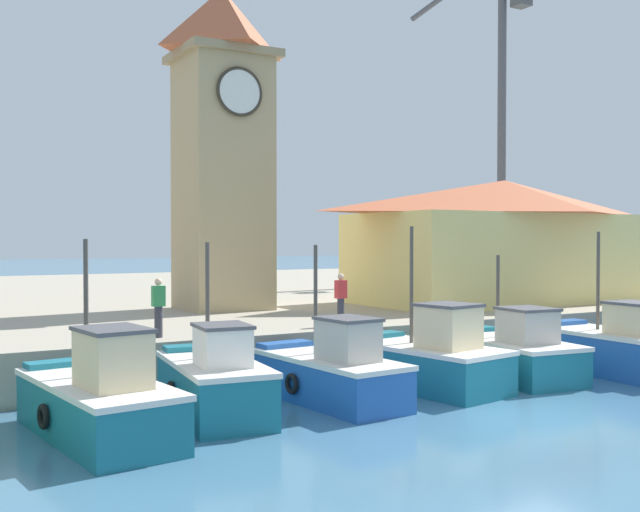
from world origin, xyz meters
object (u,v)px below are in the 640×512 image
at_px(fishing_boat_center, 428,360).
at_px(dock_worker_along_quay, 341,298).
at_px(fishing_boat_mid_right, 511,353).
at_px(warehouse_right, 504,240).
at_px(fishing_boat_right_inner, 614,348).
at_px(fishing_boat_left_inner, 214,382).
at_px(clock_tower, 223,140).
at_px(port_crane_far, 499,151).
at_px(fishing_boat_mid_left, 330,372).
at_px(fishing_boat_left_outer, 99,400).
at_px(dock_worker_near_tower, 158,306).

relative_size(fishing_boat_center, dock_worker_along_quay, 2.96).
bearing_deg(fishing_boat_mid_right, warehouse_right, 47.29).
relative_size(fishing_boat_mid_right, fishing_boat_right_inner, 1.01).
distance_m(fishing_boat_left_inner, clock_tower, 13.76).
distance_m(fishing_boat_center, warehouse_right, 13.67).
bearing_deg(warehouse_right, fishing_boat_center, -142.29).
bearing_deg(fishing_boat_center, port_crane_far, 43.15).
distance_m(fishing_boat_left_inner, fishing_boat_mid_left, 3.05).
height_order(fishing_boat_center, fishing_boat_mid_right, fishing_boat_center).
xyz_separation_m(fishing_boat_left_outer, fishing_boat_mid_left, (5.79, 0.61, -0.04)).
bearing_deg(dock_worker_along_quay, fishing_boat_mid_left, -124.72).
bearing_deg(port_crane_far, fishing_boat_mid_right, -132.61).
bearing_deg(fishing_boat_mid_left, fishing_boat_left_outer, -174.04).
bearing_deg(warehouse_right, fishing_boat_left_outer, -155.60).
relative_size(fishing_boat_mid_left, warehouse_right, 0.36).
distance_m(fishing_boat_center, port_crane_far, 31.24).
height_order(fishing_boat_mid_left, clock_tower, clock_tower).
height_order(port_crane_far, dock_worker_near_tower, port_crane_far).
xyz_separation_m(fishing_boat_left_outer, fishing_boat_mid_right, (11.98, 0.75, -0.05)).
relative_size(fishing_boat_left_inner, dock_worker_along_quay, 2.71).
relative_size(warehouse_right, dock_worker_along_quay, 8.24).
xyz_separation_m(warehouse_right, dock_worker_near_tower, (-16.74, -4.29, -1.82)).
height_order(fishing_boat_left_outer, warehouse_right, warehouse_right).
bearing_deg(fishing_boat_center, fishing_boat_left_outer, -175.61).
xyz_separation_m(fishing_boat_left_inner, dock_worker_along_quay, (5.69, 3.78, 1.43)).
bearing_deg(fishing_boat_mid_left, warehouse_right, 31.05).
relative_size(fishing_boat_left_outer, warehouse_right, 0.39).
height_order(fishing_boat_right_inner, dock_worker_along_quay, fishing_boat_right_inner).
bearing_deg(fishing_boat_center, fishing_boat_mid_right, 1.18).
xyz_separation_m(fishing_boat_mid_right, clock_tower, (-4.53, 10.74, 7.11)).
relative_size(port_crane_far, dock_worker_along_quay, 13.14).
bearing_deg(port_crane_far, fishing_boat_left_inner, -143.79).
xyz_separation_m(fishing_boat_mid_right, dock_worker_along_quay, (-3.54, 3.67, 1.48)).
distance_m(fishing_boat_left_inner, dock_worker_along_quay, 6.98).
xyz_separation_m(fishing_boat_center, clock_tower, (-1.47, 10.80, 7.05)).
height_order(fishing_boat_left_inner, fishing_boat_mid_left, fishing_boat_left_inner).
distance_m(warehouse_right, dock_worker_near_tower, 17.37).
bearing_deg(warehouse_right, fishing_boat_left_inner, -153.92).
bearing_deg(warehouse_right, dock_worker_along_quay, -158.23).
xyz_separation_m(fishing_boat_right_inner, clock_tower, (-7.70, 11.79, 7.05)).
relative_size(fishing_boat_left_inner, dock_worker_near_tower, 2.71).
height_order(warehouse_right, port_crane_far, port_crane_far).
distance_m(fishing_boat_left_inner, port_crane_far, 35.85).
distance_m(fishing_boat_center, clock_tower, 12.98).
distance_m(fishing_boat_mid_right, dock_worker_near_tower, 10.14).
relative_size(fishing_boat_center, fishing_boat_mid_right, 1.01).
bearing_deg(fishing_boat_center, fishing_boat_mid_left, -178.55).
bearing_deg(fishing_boat_left_inner, dock_worker_along_quay, 33.57).
xyz_separation_m(fishing_boat_left_outer, warehouse_right, (19.42, 8.81, 3.25)).
bearing_deg(clock_tower, warehouse_right, -12.59).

